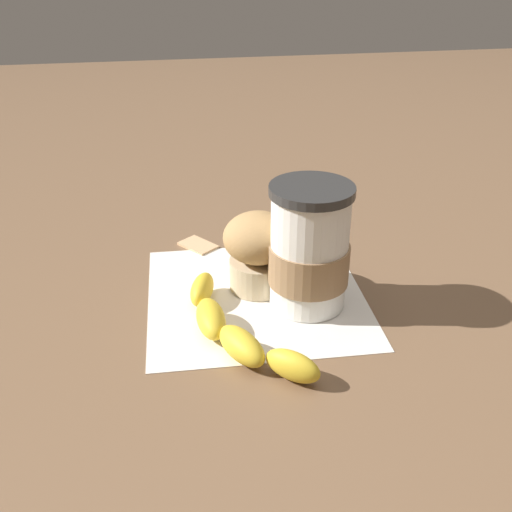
{
  "coord_description": "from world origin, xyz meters",
  "views": [
    {
      "loc": [
        0.1,
        0.59,
        0.38
      ],
      "look_at": [
        0.0,
        0.0,
        0.05
      ],
      "focal_mm": 42.0,
      "sensor_mm": 36.0,
      "label": 1
    }
  ],
  "objects_px": {
    "muffin": "(258,249)",
    "banana": "(233,329)",
    "coffee_cup": "(309,251)",
    "sugar_packet": "(198,244)"
  },
  "relations": [
    {
      "from": "muffin",
      "to": "banana",
      "type": "xyz_separation_m",
      "value": [
        0.05,
        0.1,
        -0.04
      ]
    },
    {
      "from": "coffee_cup",
      "to": "muffin",
      "type": "height_order",
      "value": "coffee_cup"
    },
    {
      "from": "coffee_cup",
      "to": "sugar_packet",
      "type": "distance_m",
      "value": 0.21
    },
    {
      "from": "coffee_cup",
      "to": "banana",
      "type": "xyz_separation_m",
      "value": [
        0.09,
        0.06,
        -0.05
      ]
    },
    {
      "from": "coffee_cup",
      "to": "muffin",
      "type": "distance_m",
      "value": 0.07
    },
    {
      "from": "banana",
      "to": "sugar_packet",
      "type": "bearing_deg",
      "value": -85.78
    },
    {
      "from": "banana",
      "to": "sugar_packet",
      "type": "distance_m",
      "value": 0.22
    },
    {
      "from": "muffin",
      "to": "sugar_packet",
      "type": "distance_m",
      "value": 0.14
    },
    {
      "from": "muffin",
      "to": "sugar_packet",
      "type": "height_order",
      "value": "muffin"
    },
    {
      "from": "coffee_cup",
      "to": "sugar_packet",
      "type": "bearing_deg",
      "value": -55.86
    }
  ]
}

